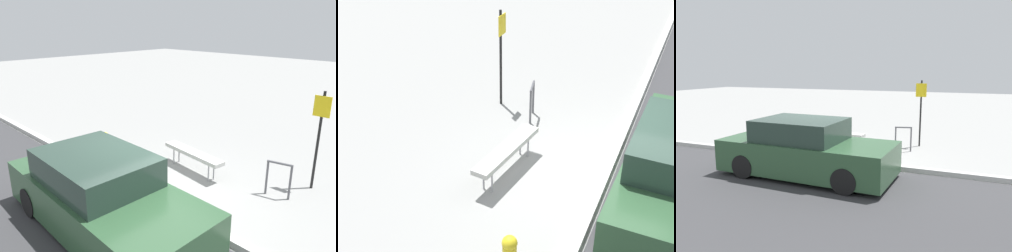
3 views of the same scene
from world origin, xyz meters
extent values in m
plane|color=gray|center=(0.00, 0.00, 0.00)|extent=(60.00, 60.00, 0.00)
cube|color=#B7B7B2|center=(0.00, 0.00, 0.07)|extent=(60.00, 0.20, 0.13)
cylinder|color=#99999E|center=(-1.17, 1.74, 0.23)|extent=(0.04, 0.04, 0.45)
cylinder|color=#99999E|center=(0.15, 1.57, 0.23)|extent=(0.04, 0.04, 0.45)
cylinder|color=#99999E|center=(-1.15, 1.92, 0.23)|extent=(0.04, 0.04, 0.45)
cylinder|color=#99999E|center=(0.17, 1.75, 0.23)|extent=(0.04, 0.04, 0.45)
cube|color=#B2B2AD|center=(-0.50, 1.75, 0.50)|extent=(1.93, 0.57, 0.10)
cylinder|color=#515156|center=(1.43, 2.02, 0.40)|extent=(0.05, 0.05, 0.80)
cylinder|color=#515156|center=(1.92, 2.13, 0.40)|extent=(0.05, 0.05, 0.80)
cylinder|color=#515156|center=(1.68, 2.08, 0.80)|extent=(0.55, 0.18, 0.05)
cylinder|color=black|center=(2.06, 3.02, 1.15)|extent=(0.06, 0.06, 2.30)
cube|color=yellow|center=(2.06, 2.98, 1.97)|extent=(0.36, 0.02, 0.46)
cylinder|color=gold|center=(-2.85, 0.69, 0.30)|extent=(0.20, 0.20, 0.60)
sphere|color=gold|center=(-2.85, 0.69, 0.66)|extent=(0.22, 0.22, 0.22)
cylinder|color=gold|center=(-2.99, 0.69, 0.36)|extent=(0.08, 0.07, 0.07)
cylinder|color=gold|center=(-2.71, 0.69, 0.36)|extent=(0.08, 0.07, 0.07)
cylinder|color=black|center=(1.32, -0.51, 0.30)|extent=(0.60, 0.20, 0.60)
cylinder|color=black|center=(-1.41, -0.43, 0.30)|extent=(0.60, 0.20, 0.60)
cylinder|color=black|center=(-1.46, -2.07, 0.30)|extent=(0.60, 0.20, 0.60)
cube|color=#2D5133|center=(-0.07, -1.29, 0.52)|extent=(4.45, 1.90, 0.80)
cube|color=#253930|center=(-0.25, -1.29, 1.17)|extent=(2.16, 1.66, 0.56)
camera|label=1|loc=(4.51, -4.21, 3.71)|focal=35.00mm
camera|label=2|loc=(-7.18, -1.15, 5.19)|focal=50.00mm
camera|label=3|loc=(3.78, -8.42, 2.71)|focal=35.00mm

